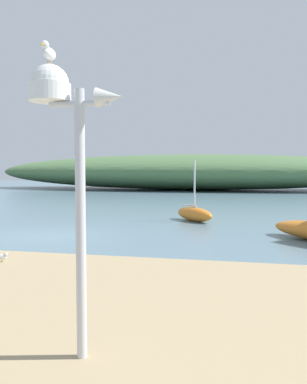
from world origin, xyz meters
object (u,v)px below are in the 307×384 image
object	(u,v)px
mast_structure	(62,119)
seagull_by_mast	(3,256)
seagull_on_radar	(49,52)
sailboat_centre_water	(194,214)

from	to	relation	value
mast_structure	seagull_by_mast	bearing A→B (deg)	130.40
seagull_on_radar	sailboat_centre_water	world-z (taller)	seagull_on_radar
mast_structure	seagull_on_radar	distance (m)	0.79
seagull_by_mast	mast_structure	bearing A→B (deg)	-49.60
seagull_on_radar	sailboat_centre_water	distance (m)	14.40
seagull_on_radar	sailboat_centre_water	xyz separation A→B (m)	(0.21, 13.98, -3.46)
sailboat_centre_water	seagull_by_mast	size ratio (longest dim) A/B	8.32
seagull_by_mast	seagull_on_radar	bearing A→B (deg)	-50.89
mast_structure	seagull_by_mast	world-z (taller)	mast_structure
mast_structure	sailboat_centre_water	world-z (taller)	mast_structure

